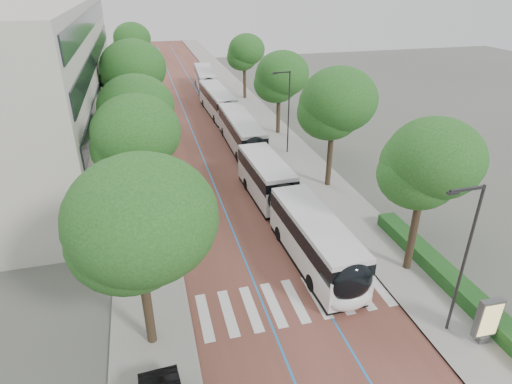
% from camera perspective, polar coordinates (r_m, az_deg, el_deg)
% --- Properties ---
extents(ground, '(160.00, 160.00, 0.00)m').
position_cam_1_polar(ground, '(23.52, 5.63, -15.85)').
color(ground, '#51544C').
rests_on(ground, ground).
extents(road, '(11.00, 140.00, 0.02)m').
position_cam_1_polar(road, '(58.63, -8.03, 10.82)').
color(road, brown).
rests_on(road, ground).
extents(sidewalk_left, '(4.00, 140.00, 0.12)m').
position_cam_1_polar(sidewalk_left, '(58.26, -15.46, 10.07)').
color(sidewalk_left, gray).
rests_on(sidewalk_left, ground).
extents(sidewalk_right, '(4.00, 140.00, 0.12)m').
position_cam_1_polar(sidewalk_right, '(59.92, -0.78, 11.47)').
color(sidewalk_right, gray).
rests_on(sidewalk_right, ground).
extents(kerb_left, '(0.20, 140.00, 0.14)m').
position_cam_1_polar(kerb_left, '(58.26, -13.58, 10.29)').
color(kerb_left, gray).
rests_on(kerb_left, ground).
extents(kerb_right, '(0.20, 140.00, 0.14)m').
position_cam_1_polar(kerb_right, '(59.51, -2.58, 11.34)').
color(kerb_right, gray).
rests_on(kerb_right, ground).
extents(zebra_crossing, '(10.55, 3.60, 0.01)m').
position_cam_1_polar(zebra_crossing, '(24.25, 5.26, -14.19)').
color(zebra_crossing, silver).
rests_on(zebra_crossing, ground).
extents(lane_line_left, '(0.12, 126.00, 0.01)m').
position_cam_1_polar(lane_line_left, '(58.47, -9.61, 10.68)').
color(lane_line_left, '#2571B9').
rests_on(lane_line_left, road).
extents(lane_line_right, '(0.12, 126.00, 0.01)m').
position_cam_1_polar(lane_line_right, '(58.83, -6.46, 10.98)').
color(lane_line_right, '#2571B9').
rests_on(lane_line_right, road).
extents(hedge, '(1.20, 14.00, 0.80)m').
position_cam_1_polar(hedge, '(27.19, 24.32, -10.40)').
color(hedge, '#174418').
rests_on(hedge, sidewalk_right).
extents(streetlight_near, '(1.82, 0.20, 8.00)m').
position_cam_1_polar(streetlight_near, '(21.60, 25.96, -7.09)').
color(streetlight_near, '#2D2C2F').
rests_on(streetlight_near, sidewalk_right).
extents(streetlight_far, '(1.82, 0.20, 8.00)m').
position_cam_1_polar(streetlight_far, '(41.77, 4.16, 11.36)').
color(streetlight_far, '#2D2C2F').
rests_on(streetlight_far, sidewalk_right).
extents(lamp_post_left, '(0.14, 0.14, 8.00)m').
position_cam_1_polar(lamp_post_left, '(26.79, -12.35, 0.07)').
color(lamp_post_left, '#2D2C2F').
rests_on(lamp_post_left, sidewalk_left).
extents(trees_left, '(6.34, 60.95, 10.10)m').
position_cam_1_polar(trees_left, '(40.91, -16.21, 12.81)').
color(trees_left, black).
rests_on(trees_left, ground).
extents(trees_right, '(5.94, 47.07, 9.34)m').
position_cam_1_polar(trees_right, '(41.00, 6.07, 13.35)').
color(trees_right, black).
rests_on(trees_right, ground).
extents(lead_bus, '(3.20, 18.48, 3.20)m').
position_cam_1_polar(lead_bus, '(29.15, 4.79, -2.59)').
color(lead_bus, black).
rests_on(lead_bus, ground).
extents(bus_queued_0, '(2.61, 12.41, 3.20)m').
position_cam_1_polar(bus_queued_0, '(43.80, -1.90, 7.77)').
color(bus_queued_0, white).
rests_on(bus_queued_0, ground).
extents(bus_queued_1, '(2.93, 12.47, 3.20)m').
position_cam_1_polar(bus_queued_1, '(55.56, -5.07, 11.81)').
color(bus_queued_1, white).
rests_on(bus_queued_1, ground).
extents(bus_queued_2, '(3.27, 12.53, 3.20)m').
position_cam_1_polar(bus_queued_2, '(68.29, -6.74, 14.56)').
color(bus_queued_2, white).
rests_on(bus_queued_2, ground).
extents(ad_panel, '(1.21, 0.48, 2.49)m').
position_cam_1_polar(ad_panel, '(23.67, 28.47, -14.79)').
color(ad_panel, '#59595B').
rests_on(ad_panel, sidewalk_right).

